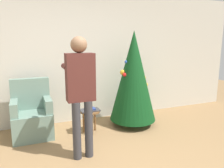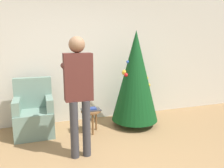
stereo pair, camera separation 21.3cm
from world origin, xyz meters
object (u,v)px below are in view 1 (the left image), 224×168
armchair (32,116)px  side_stool (90,114)px  person_standing (81,87)px  christmas_tree (133,76)px

armchair → side_stool: (1.00, -0.25, -0.01)m
armchair → person_standing: (0.65, -1.01, 0.69)m
christmas_tree → side_stool: (-0.92, -0.08, -0.65)m
person_standing → side_stool: bearing=65.5°
armchair → person_standing: size_ratio=0.58×
person_standing → side_stool: (0.35, 0.76, -0.70)m
christmas_tree → armchair: size_ratio=1.85×
armchair → person_standing: bearing=-57.2°
christmas_tree → armchair: bearing=174.7°
armchair → side_stool: size_ratio=2.39×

